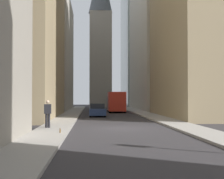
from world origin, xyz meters
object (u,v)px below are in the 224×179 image
object	(u,v)px
delivery_truck	(116,102)
discarded_bottle	(60,131)
pedestrian	(48,113)
sedan_navy	(97,110)

from	to	relation	value
delivery_truck	discarded_bottle	xyz separation A→B (m)	(-26.22, 5.22, -1.21)
pedestrian	discarded_bottle	world-z (taller)	pedestrian
sedan_navy	pedestrian	xyz separation A→B (m)	(-14.07, 3.52, 0.46)
delivery_truck	discarded_bottle	world-z (taller)	delivery_truck
pedestrian	discarded_bottle	bearing A→B (deg)	-159.49
delivery_truck	pedestrian	xyz separation A→B (m)	(-23.25, 6.32, -0.33)
pedestrian	sedan_navy	bearing A→B (deg)	-14.07
sedan_navy	discarded_bottle	xyz separation A→B (m)	(-17.03, 2.42, -0.42)
delivery_truck	sedan_navy	size ratio (longest dim) A/B	1.50
delivery_truck	discarded_bottle	size ratio (longest dim) A/B	23.93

